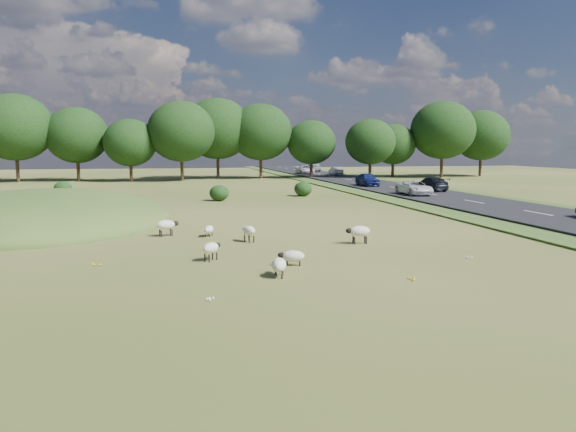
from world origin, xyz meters
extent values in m
plane|color=#3C4E18|center=(0.00, 20.00, 0.00)|extent=(160.00, 160.00, 0.00)
ellipsoid|color=#33561E|center=(-12.00, 12.00, 0.00)|extent=(16.00, 20.00, 4.00)
cube|color=black|center=(20.00, 30.00, 0.12)|extent=(8.00, 150.00, 0.25)
cylinder|color=black|center=(-23.43, 55.54, 2.09)|extent=(0.44, 0.44, 4.18)
ellipsoid|color=black|center=(-23.43, 55.54, 7.20)|extent=(9.75, 9.75, 8.78)
cylinder|color=black|center=(-15.94, 56.24, 1.80)|extent=(0.44, 0.44, 3.61)
ellipsoid|color=black|center=(-15.94, 56.24, 6.21)|extent=(8.41, 8.41, 7.57)
cylinder|color=black|center=(-8.82, 53.43, 1.51)|extent=(0.44, 0.44, 3.02)
ellipsoid|color=black|center=(-8.82, 53.43, 5.20)|extent=(7.04, 7.04, 6.34)
cylinder|color=black|center=(-2.08, 52.98, 1.95)|extent=(0.44, 0.44, 3.90)
ellipsoid|color=black|center=(-2.08, 52.98, 6.71)|extent=(9.09, 9.09, 8.18)
cylinder|color=black|center=(3.25, 57.90, 2.11)|extent=(0.44, 0.44, 4.22)
ellipsoid|color=black|center=(3.25, 57.90, 7.27)|extent=(9.85, 9.85, 8.86)
cylinder|color=black|center=(9.45, 56.94, 1.97)|extent=(0.44, 0.44, 3.94)
ellipsoid|color=black|center=(9.45, 56.94, 6.79)|extent=(9.20, 9.20, 8.28)
cylinder|color=black|center=(16.87, 56.01, 1.54)|extent=(0.44, 0.44, 3.09)
ellipsoid|color=black|center=(16.87, 56.01, 5.32)|extent=(7.20, 7.20, 6.48)
cylinder|color=black|center=(24.77, 52.46, 1.56)|extent=(0.44, 0.44, 3.12)
ellipsoid|color=black|center=(24.77, 52.46, 5.38)|extent=(7.29, 7.29, 6.56)
cylinder|color=black|center=(29.90, 56.26, 1.47)|extent=(0.44, 0.44, 2.93)
ellipsoid|color=black|center=(29.90, 56.26, 5.05)|extent=(6.84, 6.84, 6.16)
cylinder|color=black|center=(36.86, 53.95, 2.08)|extent=(0.44, 0.44, 4.16)
ellipsoid|color=black|center=(36.86, 53.95, 7.17)|extent=(9.71, 9.71, 8.74)
cylinder|color=black|center=(44.55, 55.89, 1.87)|extent=(0.44, 0.44, 3.74)
ellipsoid|color=black|center=(44.55, 55.89, 6.43)|extent=(8.72, 8.72, 7.84)
ellipsoid|color=black|center=(0.19, 23.60, 0.68)|extent=(1.67, 1.67, 1.37)
ellipsoid|color=black|center=(8.39, 26.60, 0.69)|extent=(1.69, 1.69, 1.38)
ellipsoid|color=black|center=(-13.97, 32.28, 0.69)|extent=(1.69, 1.69, 1.39)
ellipsoid|color=beige|center=(-2.15, 4.30, 0.37)|extent=(0.69, 0.93, 0.43)
ellipsoid|color=silver|center=(-2.30, 3.88, 0.40)|extent=(0.28, 0.32, 0.21)
cylinder|color=black|center=(-2.14, 4.04, 0.08)|extent=(0.06, 0.06, 0.16)
cylinder|color=black|center=(-2.33, 4.11, 0.08)|extent=(0.06, 0.06, 0.16)
cylinder|color=black|center=(-1.97, 4.49, 0.08)|extent=(0.06, 0.06, 0.16)
cylinder|color=black|center=(-2.17, 4.56, 0.08)|extent=(0.06, 0.06, 0.16)
ellipsoid|color=beige|center=(-4.34, 4.78, 0.61)|extent=(1.10, 0.82, 0.51)
ellipsoid|color=black|center=(-3.84, 4.96, 0.65)|extent=(0.38, 0.33, 0.25)
cylinder|color=black|center=(-4.11, 4.99, 0.18)|extent=(0.07, 0.07, 0.36)
cylinder|color=black|center=(-4.03, 4.76, 0.18)|extent=(0.07, 0.07, 0.36)
cylinder|color=black|center=(-4.66, 4.80, 0.18)|extent=(0.07, 0.07, 0.36)
cylinder|color=black|center=(-4.58, 4.57, 0.18)|extent=(0.07, 0.07, 0.36)
ellipsoid|color=beige|center=(-2.56, -2.08, 0.54)|extent=(0.93, 0.97, 0.45)
ellipsoid|color=black|center=(-2.25, -1.72, 0.58)|extent=(0.35, 0.36, 0.23)
cylinder|color=black|center=(-2.47, -1.81, 0.16)|extent=(0.06, 0.06, 0.32)
cylinder|color=black|center=(-2.31, -1.96, 0.16)|extent=(0.06, 0.06, 0.32)
cylinder|color=black|center=(-2.81, -2.20, 0.16)|extent=(0.06, 0.06, 0.32)
cylinder|color=black|center=(-2.65, -2.34, 0.16)|extent=(0.06, 0.06, 0.32)
ellipsoid|color=beige|center=(0.53, -3.72, 0.39)|extent=(0.97, 0.68, 0.45)
ellipsoid|color=black|center=(0.08, -3.59, 0.42)|extent=(0.33, 0.28, 0.22)
cylinder|color=black|center=(0.26, -3.76, 0.08)|extent=(0.06, 0.06, 0.16)
cylinder|color=black|center=(0.32, -3.55, 0.08)|extent=(0.06, 0.06, 0.16)
cylinder|color=black|center=(0.75, -3.89, 0.08)|extent=(0.06, 0.06, 0.16)
cylinder|color=black|center=(0.81, -3.68, 0.08)|extent=(0.06, 0.06, 0.16)
ellipsoid|color=beige|center=(4.76, 0.46, 0.62)|extent=(1.02, 0.57, 0.51)
ellipsoid|color=black|center=(4.22, 0.49, 0.66)|extent=(0.34, 0.26, 0.26)
cylinder|color=black|center=(4.46, 0.35, 0.18)|extent=(0.07, 0.07, 0.37)
cylinder|color=black|center=(4.47, 0.60, 0.18)|extent=(0.07, 0.07, 0.37)
cylinder|color=black|center=(5.05, 0.33, 0.18)|extent=(0.07, 0.07, 0.37)
cylinder|color=black|center=(5.06, 0.58, 0.18)|extent=(0.07, 0.07, 0.37)
ellipsoid|color=beige|center=(-0.36, 2.13, 0.57)|extent=(0.74, 1.02, 0.47)
ellipsoid|color=silver|center=(-0.51, 2.60, 0.60)|extent=(0.30, 0.35, 0.24)
cylinder|color=black|center=(-0.55, 2.35, 0.17)|extent=(0.07, 0.07, 0.33)
cylinder|color=black|center=(-0.33, 2.42, 0.17)|extent=(0.07, 0.07, 0.33)
cylinder|color=black|center=(-0.39, 1.84, 0.17)|extent=(0.07, 0.07, 0.33)
cylinder|color=black|center=(-0.17, 1.91, 0.17)|extent=(0.07, 0.07, 0.33)
ellipsoid|color=beige|center=(-0.40, -5.47, 0.44)|extent=(0.75, 1.09, 0.51)
ellipsoid|color=silver|center=(-0.27, -4.95, 0.47)|extent=(0.31, 0.37, 0.25)
cylinder|color=black|center=(-0.45, -5.16, 0.09)|extent=(0.07, 0.07, 0.19)
cylinder|color=black|center=(-0.21, -5.22, 0.09)|extent=(0.07, 0.07, 0.19)
cylinder|color=black|center=(-0.59, -5.72, 0.09)|extent=(0.07, 0.07, 0.19)
cylinder|color=black|center=(-0.35, -5.78, 0.09)|extent=(0.07, 0.07, 0.19)
imported|color=#97989E|center=(21.90, 59.98, 0.89)|extent=(1.36, 3.90, 1.28)
imported|color=#ABAEB3|center=(21.90, 73.95, 1.00)|extent=(2.11, 5.19, 1.51)
imported|color=black|center=(21.90, 27.35, 0.94)|extent=(1.92, 4.72, 1.37)
imported|color=white|center=(18.10, 64.59, 0.93)|extent=(2.27, 4.92, 1.37)
imported|color=navy|center=(18.10, 35.45, 0.99)|extent=(1.75, 4.35, 1.48)
imported|color=white|center=(18.10, 23.13, 0.89)|extent=(2.13, 4.62, 1.28)
camera|label=1|loc=(-4.28, -24.79, 4.64)|focal=35.00mm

